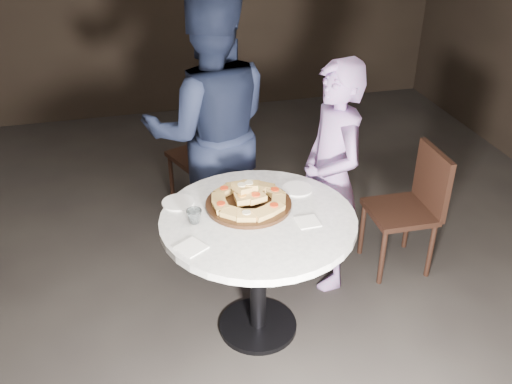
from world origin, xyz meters
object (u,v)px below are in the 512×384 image
serving_board (249,204)px  water_glass (194,216)px  chair_right (413,202)px  diner_navy (210,131)px  diner_teal (332,178)px  table (258,240)px  chair_far (205,153)px  focaccia_pile (248,197)px

serving_board → water_glass: water_glass is taller
serving_board → chair_right: bearing=12.2°
serving_board → diner_navy: diner_navy is taller
serving_board → diner_teal: size_ratio=0.32×
diner_navy → table: bearing=99.6°
chair_far → diner_teal: 1.27m
chair_right → diner_navy: (-1.27, 0.53, 0.43)m
water_glass → chair_right: 1.60m
focaccia_pile → chair_right: 1.28m
diner_teal → focaccia_pile: bearing=-71.4°
table → chair_right: size_ratio=1.56×
water_glass → diner_navy: bearing=74.3°
table → serving_board: 0.21m
serving_board → focaccia_pile: focaccia_pile is taller
chair_right → table: bearing=-70.7°
serving_board → diner_navy: 0.80m
focaccia_pile → diner_teal: bearing=23.2°
serving_board → diner_navy: size_ratio=0.26×
table → focaccia_pile: 0.25m
serving_board → chair_right: (1.20, 0.26, -0.32)m
focaccia_pile → chair_far: focaccia_pile is taller
water_glass → diner_teal: (0.92, 0.36, -0.08)m
chair_far → chair_right: size_ratio=1.00×
diner_navy → diner_teal: (0.67, -0.53, -0.17)m
table → serving_board: serving_board is taller
water_glass → chair_right: bearing=13.1°
serving_board → focaccia_pile: size_ratio=1.12×
chair_right → chair_far: bearing=-129.7°
focaccia_pile → diner_navy: 0.79m
table → diner_navy: bearing=96.0°
serving_board → table: bearing=-79.3°
focaccia_pile → diner_navy: bearing=95.2°
chair_right → focaccia_pile: bearing=-76.9°
chair_far → chair_right: (1.24, -1.07, -0.00)m
table → focaccia_pile: size_ratio=3.14×
chair_far → chair_right: chair_far is taller
chair_far → diner_navy: bearing=64.2°
chair_right → diner_teal: size_ratio=0.57×
table → diner_navy: (-0.10, 0.92, 0.27)m
chair_right → diner_teal: 0.66m
diner_navy → diner_teal: size_ratio=1.22×
water_glass → chair_far: bearing=78.7°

